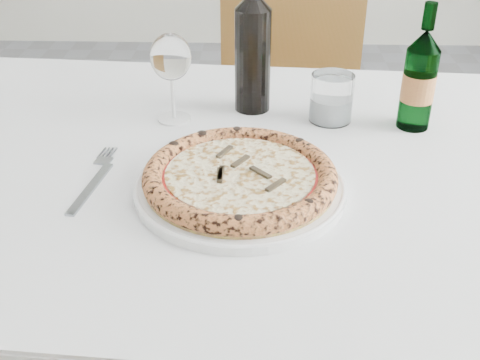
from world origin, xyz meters
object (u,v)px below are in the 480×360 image
(beer_bottle, at_px, (419,80))
(wine_bottle, at_px, (253,50))
(wine_glass, at_px, (171,59))
(tumbler, at_px, (331,101))
(plate, at_px, (240,186))
(dining_table, at_px, (242,203))
(chair_far, at_px, (286,98))
(pizza, at_px, (240,176))

(beer_bottle, xyz_separation_m, wine_bottle, (-0.29, 0.07, 0.03))
(wine_glass, xyz_separation_m, tumbler, (0.29, 0.01, -0.08))
(plate, xyz_separation_m, beer_bottle, (0.30, 0.23, 0.08))
(dining_table, relative_size, wine_bottle, 5.64)
(plate, relative_size, beer_bottle, 1.42)
(chair_far, distance_m, wine_bottle, 0.68)
(tumbler, distance_m, wine_bottle, 0.17)
(pizza, relative_size, wine_bottle, 1.05)
(tumbler, height_order, wine_bottle, wine_bottle)
(plate, xyz_separation_m, wine_bottle, (0.01, 0.30, 0.11))
(chair_far, distance_m, pizza, 0.93)
(pizza, bearing_deg, chair_far, 83.09)
(tumbler, distance_m, beer_bottle, 0.16)
(dining_table, xyz_separation_m, chair_far, (0.11, 0.78, -0.14))
(dining_table, relative_size, beer_bottle, 6.90)
(wine_glass, relative_size, tumbler, 1.86)
(wine_glass, height_order, beer_bottle, beer_bottle)
(plate, xyz_separation_m, pizza, (-0.00, -0.00, 0.02))
(plate, distance_m, pizza, 0.02)
(wine_glass, bearing_deg, chair_far, 69.52)
(chair_far, relative_size, wine_bottle, 3.40)
(pizza, xyz_separation_m, wine_glass, (-0.13, 0.25, 0.09))
(dining_table, distance_m, wine_glass, 0.28)
(dining_table, xyz_separation_m, wine_bottle, (0.01, 0.20, 0.20))
(wine_bottle, bearing_deg, pizza, -92.49)
(wine_glass, bearing_deg, tumbler, 1.82)
(dining_table, xyz_separation_m, plate, (0.00, -0.10, 0.09))
(chair_far, distance_m, tumbler, 0.68)
(chair_far, bearing_deg, tumbler, -85.36)
(plate, height_order, pizza, pizza)
(wine_glass, bearing_deg, pizza, -62.31)
(dining_table, xyz_separation_m, tumbler, (0.16, 0.16, 0.12))
(pizza, xyz_separation_m, tumbler, (0.16, 0.26, 0.01))
(tumbler, bearing_deg, wine_bottle, 162.21)
(plate, relative_size, tumbler, 3.61)
(plate, bearing_deg, wine_bottle, 87.51)
(wine_glass, xyz_separation_m, wine_bottle, (0.14, 0.06, 0.00))
(chair_far, bearing_deg, plate, -96.91)
(chair_far, height_order, wine_bottle, wine_bottle)
(tumbler, height_order, beer_bottle, beer_bottle)
(chair_far, relative_size, tumbler, 10.61)
(pizza, bearing_deg, wine_glass, 117.69)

